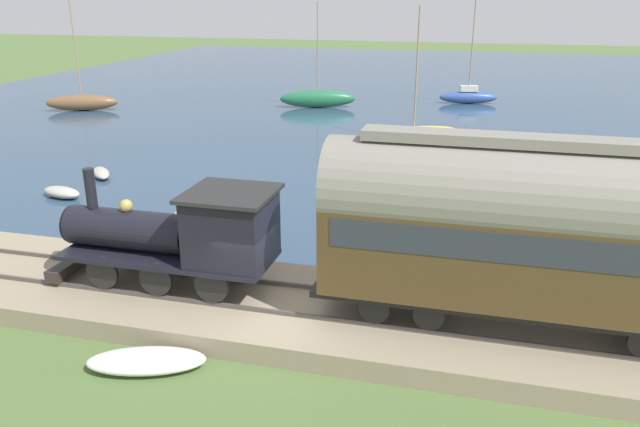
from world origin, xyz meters
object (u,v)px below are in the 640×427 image
sailboat_blue (468,96)px  rowboat_off_pier (101,173)px  sailboat_brown (82,102)px  steam_locomotive (186,232)px  sailboat_yellow (414,133)px  rowboat_near_shore (552,209)px  rowboat_far_out (206,214)px  passenger_coach (542,227)px  rowboat_mid_harbor (62,192)px  sailboat_green (318,98)px  beached_dinghy (146,361)px

sailboat_blue → rowboat_off_pier: sailboat_blue is taller
sailboat_brown → sailboat_blue: bearing=-92.1°
steam_locomotive → sailboat_brown: bearing=39.3°
sailboat_yellow → rowboat_near_shore: 13.31m
rowboat_far_out → passenger_coach: bearing=-132.2°
passenger_coach → rowboat_mid_harbor: bearing=68.0°
rowboat_far_out → rowboat_off_pier: 8.47m
sailboat_yellow → sailboat_blue: size_ratio=0.93×
sailboat_yellow → rowboat_mid_harbor: (-14.56, 13.46, -0.25)m
rowboat_mid_harbor → rowboat_far_out: bearing=-84.9°
sailboat_green → rowboat_mid_harbor: (-24.16, 5.04, -0.46)m
passenger_coach → sailboat_yellow: (22.18, 5.39, -2.77)m
sailboat_brown → beached_dinghy: sailboat_brown is taller
sailboat_yellow → sailboat_green: bearing=9.8°
rowboat_off_pier → sailboat_yellow: bearing=-1.1°
rowboat_near_shore → beached_dinghy: beached_dinghy is taller
rowboat_near_shore → beached_dinghy: 17.26m
rowboat_mid_harbor → rowboat_off_pier: size_ratio=1.06×
sailboat_yellow → beached_dinghy: 25.56m
passenger_coach → rowboat_off_pier: (10.83, 19.01, -3.06)m
steam_locomotive → sailboat_blue: 37.12m
sailboat_blue → rowboat_near_shore: size_ratio=2.85×
sailboat_brown → rowboat_far_out: 27.07m
passenger_coach → sailboat_blue: sailboat_blue is taller
steam_locomotive → beached_dinghy: size_ratio=2.16×
sailboat_green → beached_dinghy: sailboat_green is taller
steam_locomotive → sailboat_yellow: 22.56m
sailboat_blue → rowboat_near_shore: (-25.75, -4.20, -0.39)m
sailboat_green → rowboat_off_pier: sailboat_green is taller
sailboat_blue → beached_dinghy: bearing=159.1°
sailboat_yellow → rowboat_near_shore: (-11.40, -6.86, -0.28)m
steam_locomotive → rowboat_off_pier: size_ratio=3.27×
passenger_coach → beached_dinghy: passenger_coach is taller
rowboat_near_shore → beached_dinghy: (-13.93, 10.19, 0.01)m
sailboat_brown → sailboat_blue: (10.44, -27.73, -0.03)m
sailboat_brown → rowboat_far_out: sailboat_brown is taller
steam_locomotive → sailboat_brown: (26.10, 21.38, -1.62)m
sailboat_yellow → sailboat_green: (9.60, 8.42, 0.21)m
sailboat_brown → rowboat_far_out: (-19.47, -18.81, -0.40)m
sailboat_green → sailboat_blue: sailboat_blue is taller
steam_locomotive → beached_dinghy: (-3.15, -0.36, -2.04)m
rowboat_mid_harbor → beached_dinghy: 14.79m
steam_locomotive → sailboat_green: (31.78, 4.73, -1.56)m
rowboat_near_shore → rowboat_mid_harbor: 20.57m
rowboat_near_shore → rowboat_far_out: 13.76m
sailboat_yellow → rowboat_off_pier: 17.73m
sailboat_green → sailboat_blue: (4.76, -11.08, -0.10)m
sailboat_yellow → rowboat_near_shore: size_ratio=2.65×
rowboat_far_out → beached_dinghy: rowboat_far_out is taller
sailboat_green → sailboat_brown: bearing=92.6°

